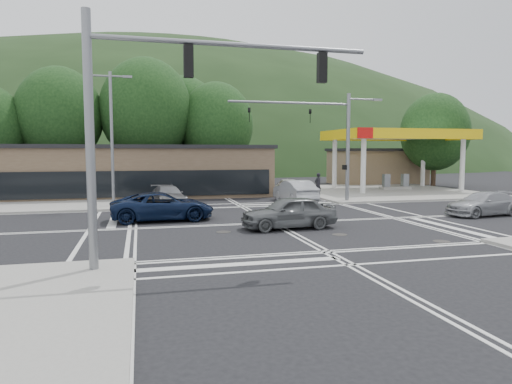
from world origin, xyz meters
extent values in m
plane|color=black|center=(0.00, 0.00, 0.00)|extent=(120.00, 120.00, 0.00)
cube|color=gray|center=(15.00, 15.00, 0.07)|extent=(16.00, 16.00, 0.15)
cube|color=gray|center=(-15.00, 15.00, 0.07)|extent=(16.00, 16.00, 0.15)
cylinder|color=silver|center=(12.00, 13.00, 2.50)|extent=(0.44, 0.44, 5.00)
cylinder|color=silver|center=(12.00, 19.00, 2.50)|extent=(0.44, 0.44, 5.00)
cylinder|color=silver|center=(22.00, 13.00, 2.50)|extent=(0.44, 0.44, 5.00)
cylinder|color=silver|center=(22.00, 19.00, 2.50)|extent=(0.44, 0.44, 5.00)
cube|color=silver|center=(17.00, 16.00, 5.30)|extent=(12.00, 8.00, 0.60)
cube|color=yellow|center=(17.00, 12.00, 5.30)|extent=(12.20, 0.25, 0.90)
cube|color=yellow|center=(17.00, 20.00, 5.30)|extent=(12.20, 0.25, 0.90)
cube|color=yellow|center=(11.00, 16.00, 5.30)|extent=(0.25, 8.20, 0.90)
cube|color=yellow|center=(23.00, 16.00, 5.30)|extent=(0.25, 8.20, 0.90)
cube|color=red|center=(11.50, 11.85, 5.30)|extent=(1.40, 0.12, 0.90)
cube|color=gray|center=(17.00, 16.00, 0.25)|extent=(3.00, 1.00, 0.30)
cube|color=slate|center=(16.00, 16.00, 0.95)|extent=(0.60, 0.50, 1.30)
cube|color=slate|center=(18.00, 16.00, 0.95)|extent=(0.60, 0.50, 1.30)
cube|color=#846B4F|center=(20.00, 25.00, 1.90)|extent=(10.00, 6.00, 3.80)
cube|color=brown|center=(-8.00, 17.00, 2.00)|extent=(24.00, 8.00, 4.00)
ellipsoid|color=#1E3317|center=(0.00, 90.00, 0.00)|extent=(252.00, 126.00, 140.00)
cylinder|color=#382619|center=(-14.00, 24.00, 2.42)|extent=(0.50, 0.50, 4.84)
ellipsoid|color=black|center=(-14.00, 24.00, 7.15)|extent=(8.00, 8.00, 9.20)
cylinder|color=#382619|center=(-6.00, 24.00, 2.64)|extent=(0.50, 0.50, 5.28)
ellipsoid|color=black|center=(-6.00, 24.00, 7.80)|extent=(9.00, 9.00, 10.35)
cylinder|color=#382619|center=(1.00, 24.00, 2.20)|extent=(0.50, 0.50, 4.40)
ellipsoid|color=black|center=(1.00, 24.00, 6.50)|extent=(7.60, 7.60, 8.74)
cylinder|color=#382619|center=(-2.00, 28.00, 2.42)|extent=(0.50, 0.50, 4.84)
ellipsoid|color=black|center=(-2.00, 28.00, 7.15)|extent=(8.40, 8.40, 9.66)
cylinder|color=#382619|center=(24.00, 20.00, 1.98)|extent=(0.50, 0.50, 3.96)
ellipsoid|color=black|center=(24.00, 20.00, 5.85)|extent=(7.20, 7.20, 8.28)
cylinder|color=slate|center=(-8.50, 9.00, 4.50)|extent=(0.20, 0.20, 9.00)
cylinder|color=slate|center=(-8.50, 9.00, 8.70)|extent=(2.20, 0.12, 0.12)
cube|color=slate|center=(-7.40, 9.00, 8.70)|extent=(0.60, 0.25, 0.15)
cylinder|color=slate|center=(8.20, 8.20, 4.00)|extent=(0.28, 0.28, 8.00)
cylinder|color=slate|center=(3.70, 8.20, 7.20)|extent=(9.00, 0.16, 0.16)
imported|color=black|center=(5.20, 8.20, 6.30)|extent=(0.16, 0.20, 1.00)
imported|color=black|center=(0.70, 8.20, 6.30)|extent=(0.16, 0.20, 1.00)
cylinder|color=slate|center=(9.40, 8.20, 7.60)|extent=(2.40, 0.12, 0.12)
cube|color=slate|center=(10.50, 8.20, 7.60)|extent=(0.70, 0.30, 0.15)
cube|color=black|center=(7.95, 8.20, 2.60)|extent=(0.25, 0.30, 0.35)
cylinder|color=slate|center=(-8.20, -8.20, 4.00)|extent=(0.28, 0.28, 8.00)
cylinder|color=slate|center=(-3.70, -8.20, 7.20)|extent=(9.00, 0.16, 0.16)
cube|color=black|center=(-5.20, -8.20, 6.60)|extent=(0.30, 0.25, 1.00)
cube|color=black|center=(-0.70, -8.20, 6.60)|extent=(0.30, 0.25, 1.00)
imported|color=#0B1632|center=(-5.58, 2.40, 0.77)|extent=(5.66, 2.79, 1.55)
imported|color=#585B5D|center=(0.29, -1.78, 0.80)|extent=(4.79, 2.18, 1.59)
imported|color=#97999E|center=(12.89, -0.30, 0.69)|extent=(4.97, 2.48, 1.39)
imported|color=#AFB1B6|center=(4.38, 9.00, 0.83)|extent=(2.02, 5.11, 1.66)
imported|color=silver|center=(5.50, 14.00, 0.76)|extent=(2.35, 4.66, 1.52)
imported|color=slate|center=(-4.84, 9.56, 0.68)|extent=(2.59, 4.91, 1.36)
imported|color=black|center=(7.50, 12.22, 1.07)|extent=(0.80, 0.69, 1.85)
camera|label=1|loc=(-6.76, -22.89, 3.79)|focal=32.00mm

